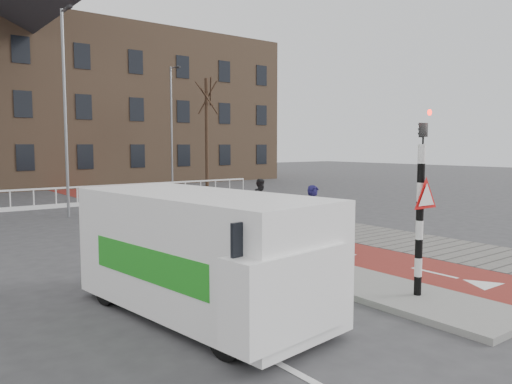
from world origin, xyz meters
TOP-DOWN VIEW (x-y plane):
  - ground at (0.00, 0.00)m, footprint 120.00×120.00m
  - bike_lane at (1.50, 10.00)m, footprint 2.50×60.00m
  - sidewalk at (4.30, 10.00)m, footprint 3.00×60.00m
  - curb_island at (-0.70, 4.00)m, footprint 1.80×16.00m
  - traffic_signal at (-0.60, -2.02)m, footprint 0.80×0.80m
  - bollard at (-0.79, 0.29)m, footprint 0.12×0.12m
  - cyclist_near at (0.55, 2.06)m, footprint 1.18×1.93m
  - cyclist_far at (2.45, 6.80)m, footprint 0.83×1.66m
  - van at (-4.32, -0.17)m, footprint 2.63×5.22m
  - tree_right at (10.49, 23.56)m, footprint 0.25×0.25m
  - streetlight_near at (-2.45, 13.59)m, footprint 0.12×0.12m
  - streetlight_right at (6.61, 21.58)m, footprint 0.12×0.12m

SIDE VIEW (x-z plane):
  - ground at x=0.00m, z-range 0.00..0.00m
  - bike_lane at x=1.50m, z-range 0.00..0.01m
  - sidewalk at x=4.30m, z-range 0.00..0.01m
  - curb_island at x=-0.70m, z-range 0.00..0.12m
  - bollard at x=-0.79m, z-range 0.12..0.85m
  - cyclist_near at x=0.55m, z-range -0.31..1.60m
  - cyclist_far at x=2.45m, z-range -0.14..1.61m
  - van at x=-4.32m, z-range 0.06..2.21m
  - traffic_signal at x=-0.60m, z-range 0.15..3.83m
  - tree_right at x=10.49m, z-range 0.00..7.78m
  - streetlight_right at x=6.61m, z-range 0.00..7.99m
  - streetlight_near at x=-2.45m, z-range 0.00..8.45m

